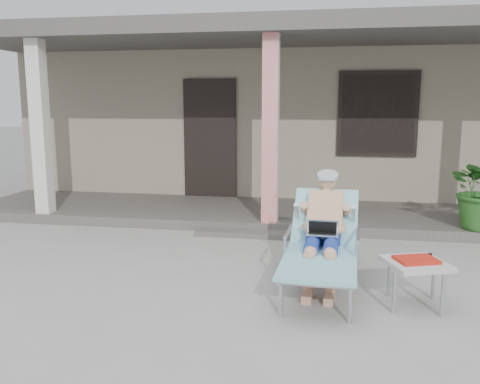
# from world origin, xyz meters

# --- Properties ---
(ground) EXTENTS (60.00, 60.00, 0.00)m
(ground) POSITION_xyz_m (0.00, 0.00, 0.00)
(ground) COLOR #9E9E99
(ground) RESTS_ON ground
(house) EXTENTS (10.40, 5.40, 3.30)m
(house) POSITION_xyz_m (0.00, 6.50, 1.67)
(house) COLOR gray
(house) RESTS_ON ground
(porch_deck) EXTENTS (10.00, 2.00, 0.15)m
(porch_deck) POSITION_xyz_m (0.00, 3.00, 0.07)
(porch_deck) COLOR #605B56
(porch_deck) RESTS_ON ground
(porch_overhang) EXTENTS (10.00, 2.30, 2.85)m
(porch_overhang) POSITION_xyz_m (0.00, 2.95, 2.79)
(porch_overhang) COLOR silver
(porch_overhang) RESTS_ON porch_deck
(porch_step) EXTENTS (2.00, 0.30, 0.07)m
(porch_step) POSITION_xyz_m (0.00, 1.85, 0.04)
(porch_step) COLOR #605B56
(porch_step) RESTS_ON ground
(lounger) EXTENTS (0.77, 1.85, 1.18)m
(lounger) POSITION_xyz_m (0.78, 0.11, 0.73)
(lounger) COLOR #B7B7BC
(lounger) RESTS_ON ground
(side_table) EXTENTS (0.65, 0.65, 0.46)m
(side_table) POSITION_xyz_m (1.62, -0.30, 0.38)
(side_table) COLOR beige
(side_table) RESTS_ON ground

